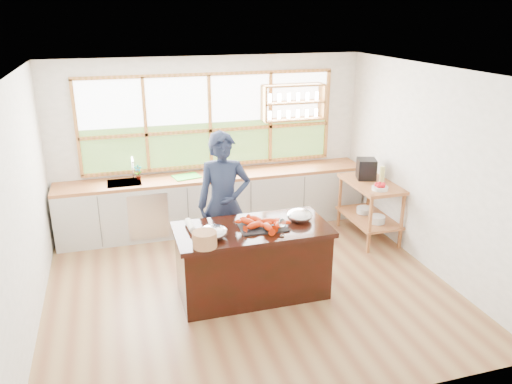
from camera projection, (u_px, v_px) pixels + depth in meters
name	position (u px, v px, depth m)	size (l,w,h in m)	color
ground_plane	(248.00, 285.00, 6.45)	(5.00, 5.00, 0.00)	olive
room_shell	(238.00, 144.00, 6.32)	(5.02, 4.52, 2.71)	white
back_counter	(215.00, 201.00, 8.04)	(4.90, 0.63, 0.90)	beige
right_shelf_unit	(370.00, 201.00, 7.62)	(0.62, 1.10, 0.90)	#9F5637
island	(252.00, 261.00, 6.11)	(1.85, 0.90, 0.90)	black
cook	(224.00, 204.00, 6.51)	(0.70, 0.46, 1.92)	#19223A
potted_plant	(138.00, 173.00, 7.59)	(0.13, 0.09, 0.24)	slate
cutting_board	(187.00, 177.00, 7.77)	(0.40, 0.30, 0.01)	green
espresso_machine	(366.00, 169.00, 7.65)	(0.27, 0.29, 0.31)	black
wine_bottle	(382.00, 176.00, 7.31)	(0.08, 0.08, 0.30)	tan
fruit_bowl	(380.00, 187.00, 7.20)	(0.24, 0.24, 0.11)	silver
slate_board	(263.00, 227.00, 5.96)	(0.55, 0.40, 0.02)	black
lobster_pile	(262.00, 223.00, 5.93)	(0.55, 0.48, 0.08)	red
mixing_bowl_left	(213.00, 232.00, 5.67)	(0.33, 0.33, 0.16)	silver
mixing_bowl_right	(299.00, 215.00, 6.13)	(0.32, 0.32, 0.16)	silver
wine_glass	(282.00, 224.00, 5.67)	(0.08, 0.08, 0.22)	silver
wicker_basket	(205.00, 239.00, 5.44)	(0.27, 0.27, 0.17)	#9F6B49
parchment_roll	(190.00, 226.00, 5.91)	(0.08, 0.08, 0.30)	white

